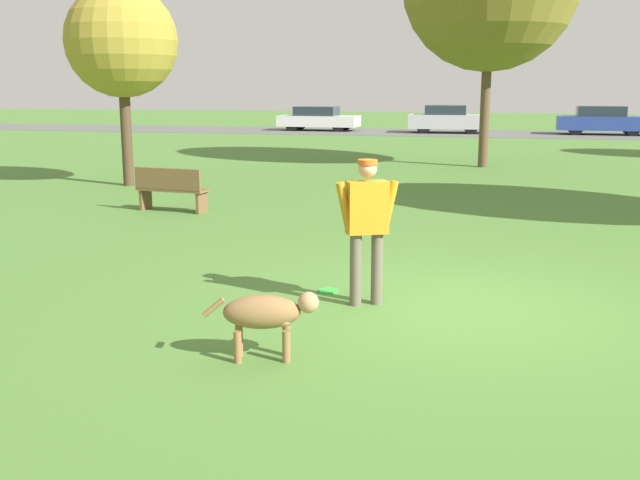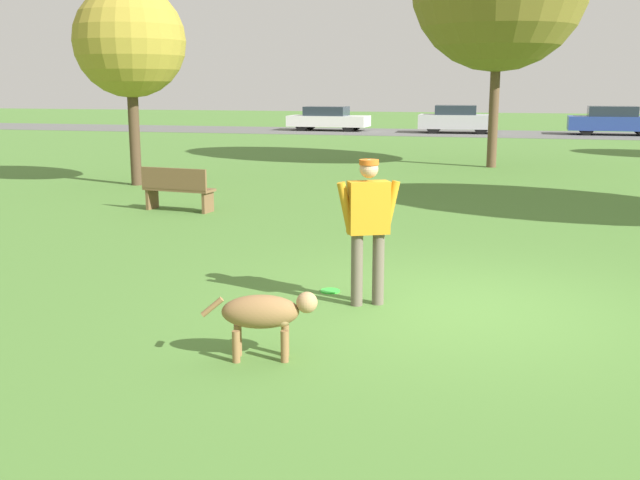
% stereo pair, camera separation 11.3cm
% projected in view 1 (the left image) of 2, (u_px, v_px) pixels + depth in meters
% --- Properties ---
extents(ground_plane, '(120.00, 120.00, 0.00)m').
position_uv_depth(ground_plane, '(457.00, 307.00, 8.15)').
color(ground_plane, '#4C7A33').
extents(far_road_strip, '(120.00, 6.00, 0.01)m').
position_uv_depth(far_road_strip, '(495.00, 134.00, 37.12)').
color(far_road_strip, '#5B5B59').
rests_on(far_road_strip, ground_plane).
extents(person, '(0.67, 0.39, 1.60)m').
position_uv_depth(person, '(367.00, 220.00, 8.06)').
color(person, '#665B4C').
rests_on(person, ground_plane).
extents(dog, '(1.02, 0.47, 0.61)m').
position_uv_depth(dog, '(267.00, 314.00, 6.52)').
color(dog, olive).
rests_on(dog, ground_plane).
extents(frisbee, '(0.23, 0.23, 0.02)m').
position_uv_depth(frisbee, '(328.00, 291.00, 8.76)').
color(frisbee, '#33D838').
rests_on(frisbee, ground_plane).
extents(tree_near_left, '(2.61, 2.61, 4.68)m').
position_uv_depth(tree_near_left, '(122.00, 42.00, 17.37)').
color(tree_near_left, '#4C3826').
rests_on(tree_near_left, ground_plane).
extents(parked_car_white, '(4.23, 1.86, 1.27)m').
position_uv_depth(parked_car_white, '(318.00, 119.00, 39.49)').
color(parked_car_white, white).
rests_on(parked_car_white, ground_plane).
extents(parked_car_silver, '(3.93, 1.94, 1.39)m').
position_uv_depth(parked_car_silver, '(447.00, 119.00, 37.54)').
color(parked_car_silver, '#B7B7BC').
rests_on(parked_car_silver, ground_plane).
extents(parked_car_blue, '(4.30, 1.72, 1.38)m').
position_uv_depth(parked_car_blue, '(603.00, 121.00, 36.19)').
color(parked_car_blue, '#284293').
rests_on(parked_car_blue, ground_plane).
extents(park_bench, '(1.44, 0.57, 0.84)m').
position_uv_depth(park_bench, '(171.00, 188.00, 14.22)').
color(park_bench, brown).
rests_on(park_bench, ground_plane).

